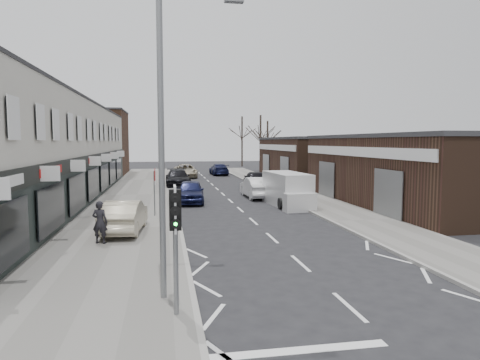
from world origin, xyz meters
name	(u,v)px	position (x,y,z in m)	size (l,w,h in m)	color
ground	(321,282)	(0.00, 0.00, 0.00)	(160.00, 160.00, 0.00)	black
pavement_left	(137,195)	(-6.75, 22.00, 0.06)	(5.50, 64.00, 0.12)	slate
pavement_right	(291,192)	(5.75, 22.00, 0.06)	(3.50, 64.00, 0.12)	slate
shop_terrace_left	(33,152)	(-13.50, 19.50, 3.55)	(8.00, 41.00, 7.10)	beige
brick_block_far	(93,143)	(-13.50, 45.00, 4.00)	(8.00, 10.00, 8.00)	#4C3020
right_unit_near	(423,171)	(12.50, 14.00, 2.25)	(10.00, 18.00, 4.50)	#3B261B
right_unit_far	(318,159)	(12.50, 34.00, 2.25)	(10.00, 16.00, 4.50)	#3B261B
tree_far_a	(260,171)	(9.00, 48.00, 0.00)	(3.60, 3.60, 8.00)	#382D26
tree_far_b	(267,168)	(11.50, 54.00, 0.00)	(3.60, 3.60, 7.50)	#382D26
tree_far_c	(242,166)	(8.50, 60.00, 0.00)	(3.60, 3.60, 8.50)	#382D26
traffic_light	(175,220)	(-4.40, -2.02, 2.41)	(0.28, 0.60, 3.10)	slate
street_lamp	(168,127)	(-4.53, -0.80, 4.62)	(2.23, 0.22, 8.00)	slate
warning_sign	(155,179)	(-5.16, 12.00, 2.20)	(0.12, 0.80, 2.70)	slate
white_van	(288,190)	(3.40, 15.13, 1.03)	(2.30, 5.72, 2.18)	silver
sedan_on_pavement	(124,216)	(-6.46, 7.90, 0.86)	(1.56, 4.47, 1.47)	#AFA68C
pedestrian	(100,222)	(-7.23, 5.76, 0.99)	(0.64, 0.42, 1.74)	black
parked_car_left_a	(190,192)	(-2.89, 17.55, 0.78)	(1.85, 4.59, 1.56)	#13173B
parked_car_left_b	(178,178)	(-3.40, 28.64, 0.80)	(2.23, 5.49, 1.59)	black
parked_car_left_c	(185,171)	(-2.20, 38.76, 0.77)	(2.57, 5.57, 1.55)	#AEA38B
parked_car_right_a	(256,187)	(2.20, 19.36, 0.79)	(1.66, 4.77, 1.57)	silver
parked_car_right_b	(255,179)	(3.49, 25.76, 0.82)	(1.94, 4.82, 1.64)	black
parked_car_right_c	(219,169)	(2.20, 41.82, 0.72)	(2.01, 4.95, 1.44)	#111638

